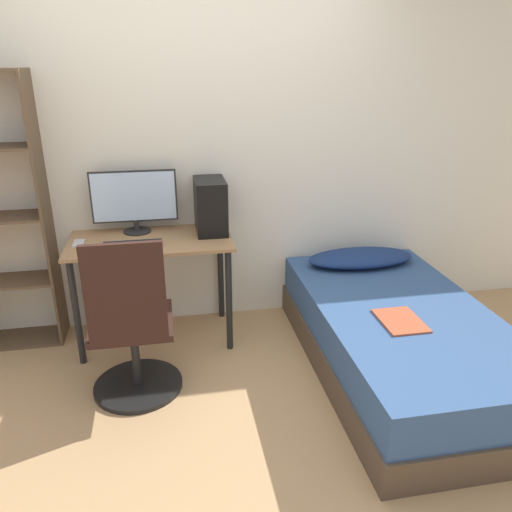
# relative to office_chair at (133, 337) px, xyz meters

# --- Properties ---
(ground_plane) EXTENTS (14.00, 14.00, 0.00)m
(ground_plane) POSITION_rel_office_chair_xyz_m (0.48, -0.44, -0.39)
(ground_plane) COLOR tan
(wall_back) EXTENTS (8.00, 0.05, 2.50)m
(wall_back) POSITION_rel_office_chair_xyz_m (0.48, 0.98, 0.86)
(wall_back) COLOR silver
(wall_back) RESTS_ON ground_plane
(desk) EXTENTS (1.09, 0.59, 0.76)m
(desk) POSITION_rel_office_chair_xyz_m (0.12, 0.66, 0.25)
(desk) COLOR #997047
(desk) RESTS_ON ground_plane
(office_chair) EXTENTS (0.54, 0.54, 1.03)m
(office_chair) POSITION_rel_office_chair_xyz_m (0.00, 0.00, 0.00)
(office_chair) COLOR black
(office_chair) RESTS_ON ground_plane
(bed) EXTENTS (1.07, 1.97, 0.45)m
(bed) POSITION_rel_office_chair_xyz_m (1.66, -0.04, -0.17)
(bed) COLOR #4C3D2D
(bed) RESTS_ON ground_plane
(pillow) EXTENTS (0.82, 0.36, 0.11)m
(pillow) POSITION_rel_office_chair_xyz_m (1.66, 0.69, 0.11)
(pillow) COLOR navy
(pillow) RESTS_ON bed
(magazine) EXTENTS (0.24, 0.32, 0.01)m
(magazine) POSITION_rel_office_chair_xyz_m (1.57, -0.20, 0.06)
(magazine) COLOR #B24C2D
(magazine) RESTS_ON bed
(monitor) EXTENTS (0.59, 0.20, 0.44)m
(monitor) POSITION_rel_office_chair_xyz_m (0.03, 0.84, 0.60)
(monitor) COLOR black
(monitor) RESTS_ON desk
(keyboard) EXTENTS (0.38, 0.14, 0.02)m
(keyboard) POSITION_rel_office_chair_xyz_m (0.01, 0.54, 0.38)
(keyboard) COLOR black
(keyboard) RESTS_ON desk
(pc_tower) EXTENTS (0.21, 0.35, 0.37)m
(pc_tower) POSITION_rel_office_chair_xyz_m (0.55, 0.76, 0.55)
(pc_tower) COLOR black
(pc_tower) RESTS_ON desk
(phone) EXTENTS (0.07, 0.14, 0.01)m
(phone) POSITION_rel_office_chair_xyz_m (-0.34, 0.65, 0.37)
(phone) COLOR #B7B7BC
(phone) RESTS_ON desk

